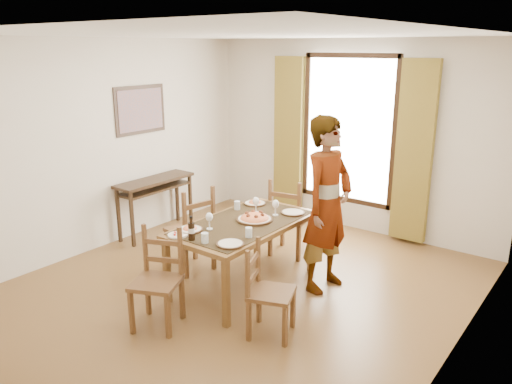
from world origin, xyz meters
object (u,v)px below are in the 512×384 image
Objects in this scene: console_table at (155,187)px; dining_table at (244,228)px; man at (327,205)px; pasta_platter at (255,216)px.

console_table reaches higher than dining_table.
console_table is 2.10m from dining_table.
man reaches higher than pasta_platter.
pasta_platter is (0.07, 0.11, 0.12)m from dining_table.
console_table is 0.63× the size of man.
pasta_platter is at bearing 127.83° from man.
pasta_platter is (2.10, -0.44, 0.12)m from console_table.
console_table is 2.14m from pasta_platter.
console_table is at bearing 168.15° from pasta_platter.
pasta_platter reaches higher than console_table.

